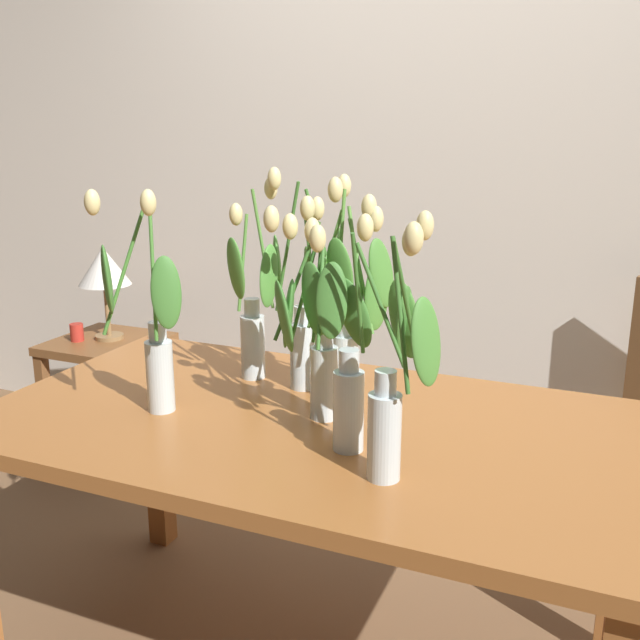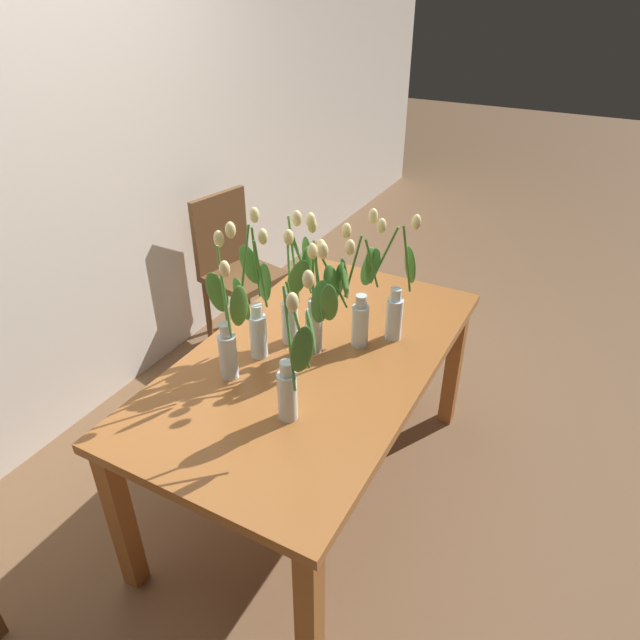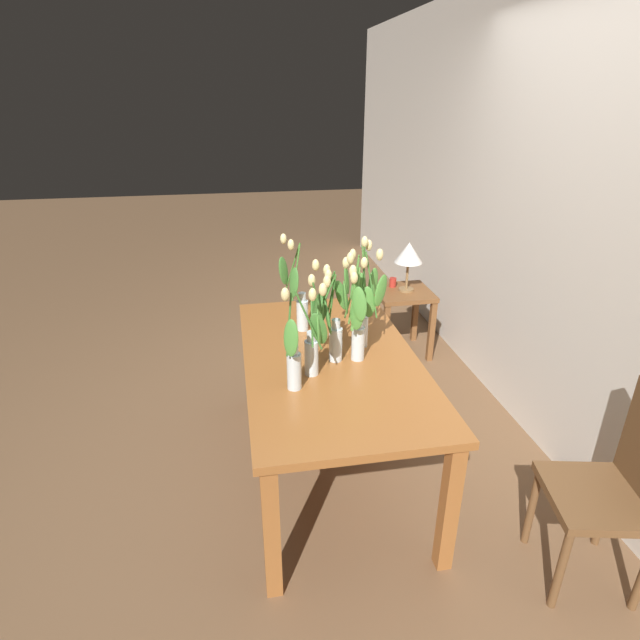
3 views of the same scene
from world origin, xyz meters
TOP-DOWN VIEW (x-y plane):
  - room_wall_rear at (0.00, 1.37)m, footprint 9.00×0.10m
  - dining_table at (0.00, 0.00)m, footprint 1.60×0.90m
  - tulip_vase_0 at (-0.36, -0.12)m, footprint 0.22×0.17m
  - tulip_vase_1 at (0.29, -0.21)m, footprint 0.17×0.21m
  - tulip_vase_2 at (0.17, -0.11)m, footprint 0.23×0.15m
  - tulip_vase_3 at (0.03, -0.02)m, footprint 0.21×0.18m
  - tulip_vase_4 at (-0.25, 0.21)m, footprint 0.14×0.21m
  - tulip_vase_5 at (0.06, 0.11)m, footprint 0.24×0.17m
  - tulip_vase_6 at (-0.09, 0.20)m, footprint 0.23×0.18m
  - side_table at (-1.33, 0.86)m, footprint 0.44×0.44m
  - table_lamp at (-1.33, 0.88)m, footprint 0.22×0.22m
  - pillar_candle at (-1.43, 0.80)m, footprint 0.06×0.06m

SIDE VIEW (x-z plane):
  - side_table at x=-1.33m, z-range 0.16..0.71m
  - pillar_candle at x=-1.43m, z-range 0.55..0.62m
  - dining_table at x=0.00m, z-range 0.28..1.02m
  - table_lamp at x=-1.33m, z-range 0.66..1.06m
  - tulip_vase_2 at x=0.17m, z-range 0.66..1.17m
  - tulip_vase_1 at x=0.29m, z-range 0.65..1.18m
  - tulip_vase_4 at x=-0.25m, z-range 0.64..1.20m
  - tulip_vase_0 at x=-0.36m, z-range 0.65..1.21m
  - tulip_vase_6 at x=-0.09m, z-range 0.66..1.25m
  - tulip_vase_3 at x=0.03m, z-range 0.69..1.22m
  - tulip_vase_5 at x=0.06m, z-range 0.69..1.26m
  - room_wall_rear at x=0.00m, z-range 0.00..2.70m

